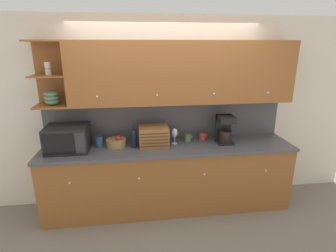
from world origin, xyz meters
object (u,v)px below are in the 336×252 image
(storage_canister, at_px, (99,141))
(wine_bottle, at_px, (134,137))
(wine_glass, at_px, (175,133))
(mug, at_px, (203,136))
(bread_box, at_px, (154,136))
(microwave, at_px, (68,138))
(fruit_basket, at_px, (116,142))
(mug_blue_second, at_px, (188,137))
(coffee_maker, at_px, (225,129))

(storage_canister, distance_m, wine_bottle, 0.47)
(wine_glass, distance_m, mug, 0.44)
(bread_box, distance_m, mug, 0.72)
(bread_box, relative_size, wine_glass, 1.80)
(wine_glass, bearing_deg, microwave, -177.39)
(fruit_basket, relative_size, wine_glass, 1.24)
(storage_canister, xyz_separation_m, mug_blue_second, (1.22, 0.06, -0.03))
(fruit_basket, height_order, wine_glass, wine_glass)
(wine_glass, height_order, mug_blue_second, wine_glass)
(storage_canister, bearing_deg, fruit_basket, -2.38)
(wine_bottle, xyz_separation_m, mug_blue_second, (0.76, 0.15, -0.09))
(bread_box, distance_m, wine_glass, 0.29)
(wine_glass, xyz_separation_m, mug_blue_second, (0.21, 0.08, -0.10))
(storage_canister, relative_size, wine_glass, 0.69)
(mug, bearing_deg, mug_blue_second, -176.65)
(microwave, relative_size, fruit_basket, 1.95)
(mug_blue_second, xyz_separation_m, mug, (0.21, 0.01, 0.01))
(microwave, bearing_deg, bread_box, 1.49)
(wine_glass, xyz_separation_m, mug, (0.42, 0.09, -0.09))
(mug_blue_second, bearing_deg, coffee_maker, -15.93)
(coffee_maker, bearing_deg, bread_box, 178.85)
(fruit_basket, height_order, coffee_maker, coffee_maker)
(fruit_basket, bearing_deg, mug_blue_second, 3.88)
(microwave, xyz_separation_m, mug, (1.80, 0.16, -0.11))
(microwave, distance_m, bread_box, 1.09)
(storage_canister, bearing_deg, mug, 2.81)
(mug, bearing_deg, fruit_basket, -176.22)
(microwave, distance_m, fruit_basket, 0.61)
(bread_box, xyz_separation_m, wine_glass, (0.29, 0.03, 0.01))
(microwave, bearing_deg, coffee_maker, 0.25)
(storage_canister, relative_size, mug_blue_second, 1.41)
(mug_blue_second, xyz_separation_m, coffee_maker, (0.48, -0.14, 0.15))
(wine_bottle, height_order, mug_blue_second, wine_bottle)
(storage_canister, xyz_separation_m, coffee_maker, (1.69, -0.08, 0.12))
(mug, bearing_deg, wine_glass, -167.27)
(bread_box, bearing_deg, storage_canister, 175.31)
(microwave, bearing_deg, mug, 5.01)
(bread_box, xyz_separation_m, coffee_maker, (0.97, -0.02, 0.06))
(mug_blue_second, bearing_deg, bread_box, -166.70)
(mug_blue_second, bearing_deg, wine_bottle, -168.80)
(storage_canister, relative_size, fruit_basket, 0.55)
(wine_bottle, xyz_separation_m, wine_glass, (0.55, 0.07, 0.01))
(fruit_basket, xyz_separation_m, bread_box, (0.50, -0.05, 0.08))
(fruit_basket, distance_m, mug_blue_second, 0.99)
(coffee_maker, bearing_deg, mug_blue_second, 164.07)
(microwave, height_order, mug_blue_second, microwave)
(bread_box, distance_m, coffee_maker, 0.97)
(wine_bottle, bearing_deg, microwave, 179.71)
(storage_canister, bearing_deg, wine_bottle, -11.28)
(wine_bottle, bearing_deg, storage_canister, 168.72)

